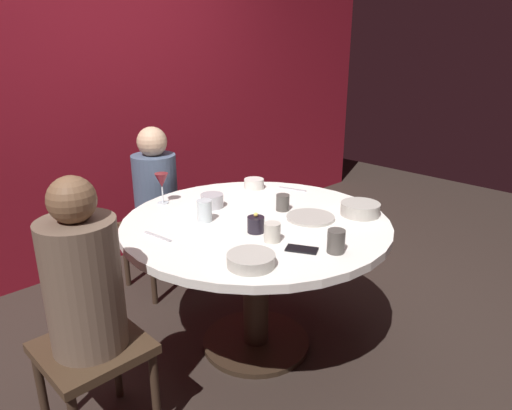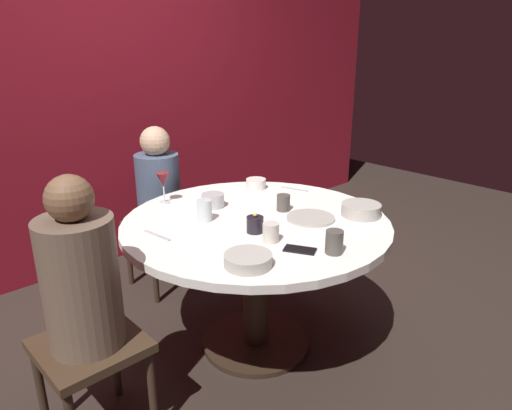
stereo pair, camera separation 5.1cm
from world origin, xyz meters
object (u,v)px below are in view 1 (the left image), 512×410
wine_glass (162,182)px  bowl_small_white (251,260)px  seated_diner_left (84,289)px  dining_table (256,246)px  bowl_serving_large (212,201)px  cup_by_left_diner (336,241)px  candle_holder (256,224)px  dinner_plate (310,217)px  cup_by_right_diner (272,232)px  bowl_salad_center (254,184)px  seated_diner_back (156,191)px  cell_phone (302,249)px  cup_near_candle (283,202)px  bowl_sauce_side (360,209)px  cup_center_front (205,211)px

wine_glass → bowl_small_white: (-0.18, -0.91, -0.10)m
seated_diner_left → dining_table: bearing=0.0°
wine_glass → bowl_serving_large: (0.16, -0.24, -0.09)m
seated_diner_left → cup_by_left_diner: 1.05m
seated_diner_left → candle_holder: bearing=-8.2°
cup_by_left_diner → bowl_serving_large: bearing=91.0°
bowl_serving_large → bowl_small_white: size_ratio=0.63×
dinner_plate → cup_by_right_diner: size_ratio=2.81×
seated_diner_left → bowl_salad_center: (1.30, 0.39, 0.07)m
candle_holder → bowl_serving_large: 0.43m
cup_by_left_diner → bowl_salad_center: bearing=66.8°
seated_diner_back → cell_phone: (-0.11, -1.35, 0.07)m
bowl_salad_center → dinner_plate: bearing=-105.0°
cup_near_candle → cup_by_left_diner: size_ratio=0.85×
wine_glass → bowl_sauce_side: (0.64, -0.88, -0.10)m
bowl_small_white → cup_center_front: size_ratio=1.80×
bowl_small_white → cup_by_left_diner: bearing=-24.9°
bowl_sauce_side → cup_by_left_diner: (-0.47, -0.19, 0.02)m
bowl_small_white → cup_near_candle: (0.58, 0.36, 0.02)m
bowl_sauce_side → cup_center_front: 0.82m
dining_table → cup_center_front: 0.33m
dining_table → bowl_sauce_side: 0.58m
candle_holder → cup_center_front: cup_center_front is taller
dinner_plate → cup_by_right_diner: bearing=-170.3°
cell_phone → cup_by_right_diner: bearing=-109.2°
cell_phone → cup_by_left_diner: bearing=99.4°
seated_diner_left → candle_holder: seated_diner_left is taller
seated_diner_left → bowl_salad_center: 1.36m
seated_diner_back → dinner_plate: bearing=10.5°
dining_table → cup_center_front: size_ratio=12.40×
bowl_salad_center → cup_by_left_diner: size_ratio=1.18×
bowl_serving_large → cup_near_candle: cup_near_candle is taller
dining_table → bowl_sauce_side: bearing=-37.0°
bowl_sauce_side → seated_diner_left: bearing=166.3°
cell_phone → bowl_serving_large: (0.08, 0.71, 0.03)m
cup_by_left_diner → cup_center_front: (-0.18, 0.69, 0.00)m
candle_holder → bowl_small_white: size_ratio=0.50×
dining_table → cell_phone: 0.45m
cell_phone → seated_diner_back: bearing=-123.0°
seated_diner_back → wine_glass: 0.48m
seated_diner_left → cup_near_candle: size_ratio=13.31×
seated_diner_back → bowl_sauce_side: 1.35m
dining_table → cell_phone: bearing=-105.7°
wine_glass → dinner_plate: 0.85m
bowl_serving_large → cup_near_candle: size_ratio=1.42×
cell_phone → candle_holder: bearing=-118.0°
wine_glass → cell_phone: bearing=-85.0°
cup_near_candle → cup_by_right_diner: size_ratio=0.99×
bowl_sauce_side → cup_near_candle: bearing=125.7°
bowl_salad_center → bowl_small_white: (-0.74, -0.75, -0.01)m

